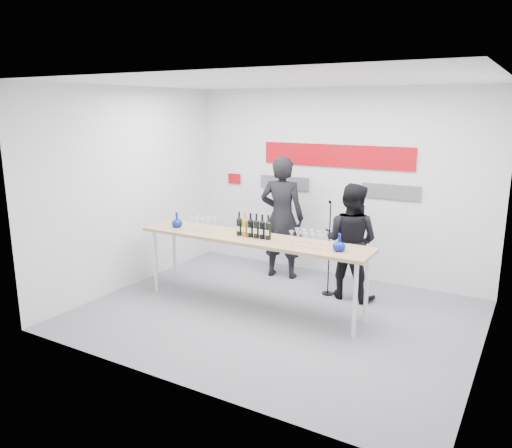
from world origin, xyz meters
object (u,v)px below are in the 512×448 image
Objects in this scene: tasting_table at (252,242)px; mic_stand at (328,266)px; presenter_left at (282,217)px; presenter_right at (350,241)px.

mic_stand is (0.73, 0.94, -0.48)m from tasting_table.
presenter_left is 1.18m from mic_stand.
tasting_table is 1.35m from presenter_left.
presenter_right reaches higher than tasting_table.
presenter_right is at bearing 154.93° from presenter_left.
tasting_table is at bearing -124.48° from mic_stand.
mic_stand is (-0.30, -0.06, -0.40)m from presenter_right.
tasting_table is 2.33× the size of mic_stand.
tasting_table is at bearing 89.31° from presenter_left.
presenter_left is at bearing 99.59° from tasting_table.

